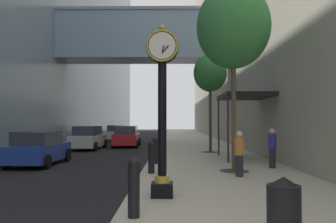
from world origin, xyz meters
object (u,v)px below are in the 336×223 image
at_px(trash_bin, 284,210).
at_px(pedestrian_by_clock, 272,147).
at_px(car_blue_near, 39,149).
at_px(pedestrian_walking, 239,153).
at_px(bollard_nearest, 134,186).
at_px(bollard_third, 151,156).
at_px(car_white_trailing, 117,133).
at_px(bollard_fourth, 155,150).
at_px(car_silver_mid, 88,138).
at_px(street_clock, 162,102).
at_px(street_tree_near, 233,27).
at_px(car_red_far, 127,137).
at_px(street_tree_mid_near, 210,74).

xyz_separation_m(trash_bin, pedestrian_by_clock, (2.37, 8.61, 0.31)).
distance_m(trash_bin, car_blue_near, 13.19).
height_order(pedestrian_walking, pedestrian_by_clock, pedestrian_by_clock).
bearing_deg(pedestrian_by_clock, bollard_nearest, -124.24).
height_order(bollard_third, car_white_trailing, car_white_trailing).
bearing_deg(pedestrian_by_clock, bollard_third, -163.61).
xyz_separation_m(bollard_third, bollard_fourth, (0.00, 2.86, 0.00)).
xyz_separation_m(car_silver_mid, car_white_trailing, (0.16, 11.72, -0.03)).
distance_m(bollard_fourth, car_white_trailing, 21.68).
distance_m(bollard_third, pedestrian_by_clock, 5.08).
bearing_deg(bollard_third, bollard_nearest, -90.00).
bearing_deg(bollard_nearest, bollard_third, 90.00).
bearing_deg(trash_bin, car_silver_mid, 112.10).
relative_size(street_clock, street_tree_near, 0.61).
xyz_separation_m(street_clock, bollard_nearest, (-0.51, -1.86, -1.79)).
distance_m(car_red_far, car_white_trailing, 9.22).
bearing_deg(street_tree_mid_near, pedestrian_by_clock, -76.32).
height_order(bollard_fourth, car_blue_near, car_blue_near).
distance_m(street_clock, pedestrian_by_clock, 7.03).
bearing_deg(bollard_nearest, street_tree_mid_near, 77.55).
bearing_deg(pedestrian_walking, street_tree_mid_near, 89.71).
bearing_deg(bollard_nearest, pedestrian_by_clock, 55.76).
relative_size(bollard_third, car_red_far, 0.25).
height_order(street_tree_mid_near, pedestrian_by_clock, street_tree_mid_near).
bearing_deg(street_tree_near, pedestrian_by_clock, 26.93).
xyz_separation_m(pedestrian_walking, pedestrian_by_clock, (1.77, 2.14, 0.03)).
height_order(bollard_fourth, car_white_trailing, car_white_trailing).
bearing_deg(pedestrian_walking, street_tree_near, 87.89).
relative_size(street_tree_near, pedestrian_walking, 4.60).
xyz_separation_m(bollard_third, street_tree_mid_near, (3.14, 8.52, 4.27)).
bearing_deg(bollard_third, car_blue_near, 148.92).
distance_m(bollard_nearest, bollard_third, 5.72).
bearing_deg(bollard_nearest, car_silver_mid, 106.68).
bearing_deg(car_white_trailing, bollard_third, -77.71).
relative_size(car_red_far, car_white_trailing, 1.05).
relative_size(street_clock, pedestrian_by_clock, 2.73).
bearing_deg(trash_bin, street_tree_mid_near, 87.64).
bearing_deg(bollard_fourth, street_tree_mid_near, 60.95).
xyz_separation_m(pedestrian_walking, car_silver_mid, (-8.46, 12.89, -0.13)).
relative_size(street_clock, pedestrian_walking, 2.80).
height_order(bollard_third, street_tree_mid_near, street_tree_mid_near).
relative_size(street_tree_mid_near, pedestrian_walking, 3.90).
distance_m(street_clock, car_white_trailing, 28.40).
bearing_deg(street_tree_near, trash_bin, -94.77).
distance_m(bollard_nearest, street_tree_mid_near, 15.19).
bearing_deg(bollard_nearest, trash_bin, -30.33).
height_order(street_clock, pedestrian_by_clock, street_clock).
bearing_deg(car_silver_mid, bollard_third, -66.24).
xyz_separation_m(street_tree_mid_near, car_blue_near, (-8.63, -5.21, -4.26)).
relative_size(bollard_third, car_silver_mid, 0.27).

